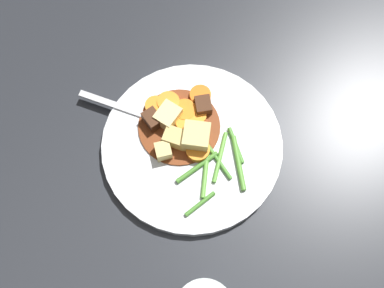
{
  "coord_description": "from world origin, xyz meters",
  "views": [
    {
      "loc": [
        -0.22,
        0.15,
        0.7
      ],
      "look_at": [
        0.0,
        0.0,
        0.02
      ],
      "focal_mm": 46.38,
      "sensor_mm": 36.0,
      "label": 1
    }
  ],
  "objects_px": {
    "meat_chunk_1": "(153,120)",
    "carrot_slice_5": "(185,111)",
    "potato_chunk_0": "(197,138)",
    "meat_chunk_0": "(203,106)",
    "carrot_slice_2": "(200,96)",
    "carrot_slice_3": "(168,103)",
    "carrot_slice_6": "(186,122)",
    "fork": "(136,112)",
    "carrot_slice_0": "(200,149)",
    "potato_chunk_1": "(175,138)",
    "carrot_slice_4": "(156,106)",
    "carrot_slice_1": "(197,116)",
    "dinner_plate": "(192,146)",
    "potato_chunk_2": "(163,151)",
    "potato_chunk_3": "(168,116)"
  },
  "relations": [
    {
      "from": "carrot_slice_0",
      "to": "carrot_slice_3",
      "type": "xyz_separation_m",
      "value": [
        0.09,
        -0.0,
        0.0
      ]
    },
    {
      "from": "carrot_slice_1",
      "to": "meat_chunk_0",
      "type": "xyz_separation_m",
      "value": [
        0.01,
        -0.02,
        0.01
      ]
    },
    {
      "from": "dinner_plate",
      "to": "potato_chunk_0",
      "type": "bearing_deg",
      "value": -94.81
    },
    {
      "from": "carrot_slice_5",
      "to": "potato_chunk_3",
      "type": "distance_m",
      "value": 0.03
    },
    {
      "from": "dinner_plate",
      "to": "carrot_slice_1",
      "type": "distance_m",
      "value": 0.05
    },
    {
      "from": "carrot_slice_5",
      "to": "potato_chunk_0",
      "type": "xyz_separation_m",
      "value": [
        -0.05,
        0.01,
        0.01
      ]
    },
    {
      "from": "carrot_slice_3",
      "to": "carrot_slice_6",
      "type": "distance_m",
      "value": 0.04
    },
    {
      "from": "dinner_plate",
      "to": "carrot_slice_6",
      "type": "xyz_separation_m",
      "value": [
        0.03,
        -0.01,
        0.01
      ]
    },
    {
      "from": "potato_chunk_1",
      "to": "potato_chunk_2",
      "type": "bearing_deg",
      "value": 105.97
    },
    {
      "from": "potato_chunk_2",
      "to": "meat_chunk_1",
      "type": "height_order",
      "value": "meat_chunk_1"
    },
    {
      "from": "carrot_slice_1",
      "to": "potato_chunk_0",
      "type": "height_order",
      "value": "potato_chunk_0"
    },
    {
      "from": "potato_chunk_0",
      "to": "meat_chunk_1",
      "type": "relative_size",
      "value": 1.35
    },
    {
      "from": "carrot_slice_1",
      "to": "carrot_slice_4",
      "type": "xyz_separation_m",
      "value": [
        0.05,
        0.04,
        0.0
      ]
    },
    {
      "from": "meat_chunk_1",
      "to": "carrot_slice_5",
      "type": "bearing_deg",
      "value": -105.18
    },
    {
      "from": "carrot_slice_2",
      "to": "meat_chunk_0",
      "type": "xyz_separation_m",
      "value": [
        -0.02,
        0.01,
        0.0
      ]
    },
    {
      "from": "carrot_slice_0",
      "to": "meat_chunk_1",
      "type": "xyz_separation_m",
      "value": [
        0.08,
        0.03,
        0.01
      ]
    },
    {
      "from": "dinner_plate",
      "to": "potato_chunk_2",
      "type": "xyz_separation_m",
      "value": [
        0.01,
        0.04,
        0.02
      ]
    },
    {
      "from": "carrot_slice_2",
      "to": "carrot_slice_3",
      "type": "bearing_deg",
      "value": 70.27
    },
    {
      "from": "carrot_slice_2",
      "to": "carrot_slice_5",
      "type": "bearing_deg",
      "value": 102.89
    },
    {
      "from": "meat_chunk_0",
      "to": "fork",
      "type": "xyz_separation_m",
      "value": [
        0.05,
        0.09,
        -0.01
      ]
    },
    {
      "from": "carrot_slice_0",
      "to": "fork",
      "type": "bearing_deg",
      "value": 23.27
    },
    {
      "from": "carrot_slice_3",
      "to": "meat_chunk_0",
      "type": "height_order",
      "value": "meat_chunk_0"
    },
    {
      "from": "dinner_plate",
      "to": "potato_chunk_3",
      "type": "height_order",
      "value": "potato_chunk_3"
    },
    {
      "from": "meat_chunk_1",
      "to": "fork",
      "type": "relative_size",
      "value": 0.19
    },
    {
      "from": "potato_chunk_0",
      "to": "fork",
      "type": "relative_size",
      "value": 0.25
    },
    {
      "from": "carrot_slice_6",
      "to": "carrot_slice_4",
      "type": "bearing_deg",
      "value": 26.2
    },
    {
      "from": "carrot_slice_4",
      "to": "carrot_slice_3",
      "type": "bearing_deg",
      "value": -109.67
    },
    {
      "from": "dinner_plate",
      "to": "meat_chunk_1",
      "type": "relative_size",
      "value": 9.42
    },
    {
      "from": "carrot_slice_3",
      "to": "fork",
      "type": "height_order",
      "value": "carrot_slice_3"
    },
    {
      "from": "potato_chunk_1",
      "to": "meat_chunk_0",
      "type": "relative_size",
      "value": 1.16
    },
    {
      "from": "carrot_slice_0",
      "to": "carrot_slice_3",
      "type": "relative_size",
      "value": 1.03
    },
    {
      "from": "dinner_plate",
      "to": "carrot_slice_3",
      "type": "height_order",
      "value": "carrot_slice_3"
    },
    {
      "from": "potato_chunk_0",
      "to": "meat_chunk_0",
      "type": "xyz_separation_m",
      "value": [
        0.04,
        -0.04,
        -0.01
      ]
    },
    {
      "from": "carrot_slice_3",
      "to": "potato_chunk_2",
      "type": "distance_m",
      "value": 0.08
    },
    {
      "from": "carrot_slice_4",
      "to": "meat_chunk_1",
      "type": "xyz_separation_m",
      "value": [
        -0.02,
        0.02,
        0.01
      ]
    },
    {
      "from": "carrot_slice_3",
      "to": "carrot_slice_5",
      "type": "bearing_deg",
      "value": -151.98
    },
    {
      "from": "carrot_slice_6",
      "to": "potato_chunk_1",
      "type": "distance_m",
      "value": 0.03
    },
    {
      "from": "carrot_slice_0",
      "to": "carrot_slice_4",
      "type": "xyz_separation_m",
      "value": [
        0.1,
        0.02,
        -0.0
      ]
    },
    {
      "from": "meat_chunk_1",
      "to": "carrot_slice_4",
      "type": "bearing_deg",
      "value": -42.59
    },
    {
      "from": "potato_chunk_0",
      "to": "potato_chunk_1",
      "type": "distance_m",
      "value": 0.03
    },
    {
      "from": "carrot_slice_0",
      "to": "carrot_slice_3",
      "type": "bearing_deg",
      "value": -1.97
    },
    {
      "from": "carrot_slice_3",
      "to": "potato_chunk_2",
      "type": "xyz_separation_m",
      "value": [
        -0.06,
        0.05,
        0.0
      ]
    },
    {
      "from": "carrot_slice_0",
      "to": "carrot_slice_2",
      "type": "xyz_separation_m",
      "value": [
        0.07,
        -0.05,
        -0.0
      ]
    },
    {
      "from": "carrot_slice_5",
      "to": "potato_chunk_1",
      "type": "bearing_deg",
      "value": 127.69
    },
    {
      "from": "potato_chunk_2",
      "to": "potato_chunk_0",
      "type": "bearing_deg",
      "value": -103.5
    },
    {
      "from": "potato_chunk_1",
      "to": "meat_chunk_0",
      "type": "distance_m",
      "value": 0.07
    },
    {
      "from": "carrot_slice_0",
      "to": "carrot_slice_6",
      "type": "height_order",
      "value": "carrot_slice_0"
    },
    {
      "from": "carrot_slice_6",
      "to": "potato_chunk_2",
      "type": "relative_size",
      "value": 1.39
    },
    {
      "from": "potato_chunk_3",
      "to": "meat_chunk_0",
      "type": "bearing_deg",
      "value": -105.2
    },
    {
      "from": "carrot_slice_0",
      "to": "meat_chunk_1",
      "type": "bearing_deg",
      "value": 23.16
    }
  ]
}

